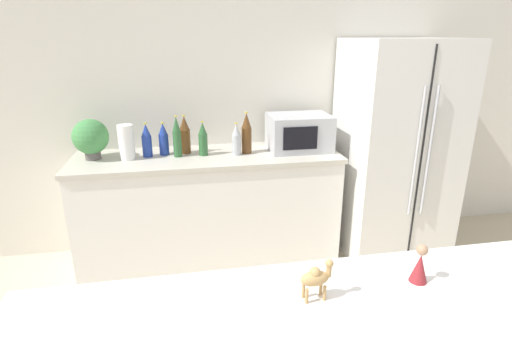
# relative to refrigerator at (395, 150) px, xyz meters

# --- Properties ---
(wall_back) EXTENTS (8.00, 0.06, 2.55)m
(wall_back) POSITION_rel_refrigerator_xyz_m (-1.23, 0.42, 0.41)
(wall_back) COLOR silver
(wall_back) RESTS_ON ground_plane
(back_counter) EXTENTS (2.03, 0.63, 0.88)m
(back_counter) POSITION_rel_refrigerator_xyz_m (-1.51, 0.09, -0.42)
(back_counter) COLOR white
(back_counter) RESTS_ON ground_plane
(refrigerator) EXTENTS (0.82, 0.76, 1.74)m
(refrigerator) POSITION_rel_refrigerator_xyz_m (0.00, 0.00, 0.00)
(refrigerator) COLOR silver
(refrigerator) RESTS_ON ground_plane
(potted_plant) EXTENTS (0.26, 0.26, 0.30)m
(potted_plant) POSITION_rel_refrigerator_xyz_m (-2.35, 0.13, 0.18)
(potted_plant) COLOR #595451
(potted_plant) RESTS_ON back_counter
(paper_towel_roll) EXTENTS (0.11, 0.11, 0.26)m
(paper_towel_roll) POSITION_rel_refrigerator_xyz_m (-2.10, 0.08, 0.15)
(paper_towel_roll) COLOR white
(paper_towel_roll) RESTS_ON back_counter
(microwave) EXTENTS (0.48, 0.37, 0.28)m
(microwave) POSITION_rel_refrigerator_xyz_m (-0.78, 0.11, 0.16)
(microwave) COLOR #B2B5BA
(microwave) RESTS_ON back_counter
(back_bottle_0) EXTENTS (0.07, 0.07, 0.25)m
(back_bottle_0) POSITION_rel_refrigerator_xyz_m (-1.29, 0.05, 0.14)
(back_bottle_0) COLOR #B2B7BC
(back_bottle_0) RESTS_ON back_counter
(back_bottle_1) EXTENTS (0.08, 0.08, 0.32)m
(back_bottle_1) POSITION_rel_refrigerator_xyz_m (-1.21, 0.09, 0.17)
(back_bottle_1) COLOR brown
(back_bottle_1) RESTS_ON back_counter
(back_bottle_2) EXTENTS (0.07, 0.07, 0.26)m
(back_bottle_2) POSITION_rel_refrigerator_xyz_m (-1.54, 0.09, 0.14)
(back_bottle_2) COLOR #2D6033
(back_bottle_2) RESTS_ON back_counter
(back_bottle_3) EXTENTS (0.06, 0.06, 0.31)m
(back_bottle_3) POSITION_rel_refrigerator_xyz_m (-1.73, 0.08, 0.17)
(back_bottle_3) COLOR #2D6033
(back_bottle_3) RESTS_ON back_counter
(back_bottle_4) EXTENTS (0.07, 0.07, 0.25)m
(back_bottle_4) POSITION_rel_refrigerator_xyz_m (-1.84, 0.15, 0.14)
(back_bottle_4) COLOR navy
(back_bottle_4) RESTS_ON back_counter
(back_bottle_5) EXTENTS (0.07, 0.07, 0.26)m
(back_bottle_5) POSITION_rel_refrigerator_xyz_m (-1.96, 0.12, 0.14)
(back_bottle_5) COLOR navy
(back_bottle_5) RESTS_ON back_counter
(back_bottle_6) EXTENTS (0.08, 0.08, 0.30)m
(back_bottle_6) POSITION_rel_refrigerator_xyz_m (-1.68, 0.17, 0.16)
(back_bottle_6) COLOR brown
(back_bottle_6) RESTS_ON back_counter
(camel_figurine) EXTENTS (0.10, 0.05, 0.13)m
(camel_figurine) POSITION_rel_refrigerator_xyz_m (-1.32, -1.92, 0.22)
(camel_figurine) COLOR tan
(camel_figurine) RESTS_ON bar_counter
(wise_man_figurine_blue) EXTENTS (0.06, 0.06, 0.13)m
(wise_man_figurine_blue) POSITION_rel_refrigerator_xyz_m (-0.98, -1.90, 0.21)
(wise_man_figurine_blue) COLOR maroon
(wise_man_figurine_blue) RESTS_ON bar_counter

